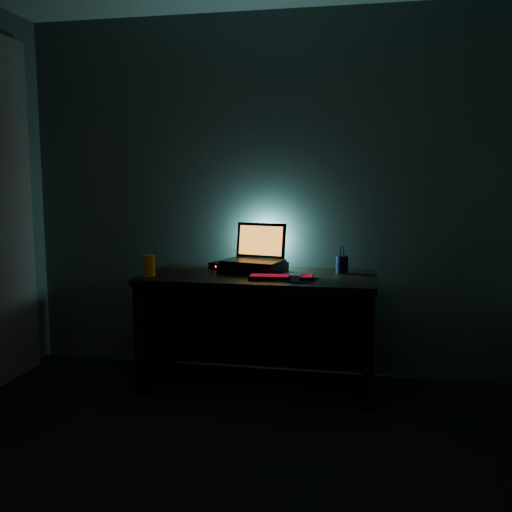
{
  "coord_description": "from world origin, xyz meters",
  "views": [
    {
      "loc": [
        0.68,
        -1.97,
        1.37
      ],
      "look_at": [
        -0.01,
        1.57,
        0.88
      ],
      "focal_mm": 40.0,
      "sensor_mm": 36.0,
      "label": 1
    }
  ],
  "objects_px": {
    "keyboard": "(281,277)",
    "router": "(221,266)",
    "laptop": "(256,253)",
    "pen_cup": "(342,264)",
    "juice_glass": "(149,266)",
    "mouse": "(297,277)"
  },
  "relations": [
    {
      "from": "keyboard",
      "to": "juice_glass",
      "type": "xyz_separation_m",
      "value": [
        -0.85,
        -0.05,
        0.06
      ]
    },
    {
      "from": "keyboard",
      "to": "mouse",
      "type": "xyz_separation_m",
      "value": [
        0.1,
        -0.01,
        0.01
      ]
    },
    {
      "from": "keyboard",
      "to": "router",
      "type": "relative_size",
      "value": 2.52
    },
    {
      "from": "laptop",
      "to": "juice_glass",
      "type": "relative_size",
      "value": 3.18
    },
    {
      "from": "juice_glass",
      "to": "pen_cup",
      "type": "bearing_deg",
      "value": 16.4
    },
    {
      "from": "laptop",
      "to": "mouse",
      "type": "xyz_separation_m",
      "value": [
        0.32,
        -0.31,
        -0.1
      ]
    },
    {
      "from": "laptop",
      "to": "pen_cup",
      "type": "distance_m",
      "value": 0.58
    },
    {
      "from": "laptop",
      "to": "juice_glass",
      "type": "distance_m",
      "value": 0.72
    },
    {
      "from": "laptop",
      "to": "router",
      "type": "relative_size",
      "value": 2.64
    },
    {
      "from": "laptop",
      "to": "keyboard",
      "type": "height_order",
      "value": "laptop"
    },
    {
      "from": "laptop",
      "to": "pen_cup",
      "type": "xyz_separation_m",
      "value": [
        0.58,
        0.0,
        -0.06
      ]
    },
    {
      "from": "keyboard",
      "to": "router",
      "type": "height_order",
      "value": "router"
    },
    {
      "from": "mouse",
      "to": "router",
      "type": "bearing_deg",
      "value": 163.44
    },
    {
      "from": "laptop",
      "to": "pen_cup",
      "type": "bearing_deg",
      "value": 13.98
    },
    {
      "from": "laptop",
      "to": "mouse",
      "type": "relative_size",
      "value": 3.88
    },
    {
      "from": "laptop",
      "to": "router",
      "type": "bearing_deg",
      "value": -172.32
    },
    {
      "from": "keyboard",
      "to": "mouse",
      "type": "relative_size",
      "value": 3.7
    },
    {
      "from": "router",
      "to": "laptop",
      "type": "bearing_deg",
      "value": 15.69
    },
    {
      "from": "laptop",
      "to": "juice_glass",
      "type": "xyz_separation_m",
      "value": [
        -0.63,
        -0.35,
        -0.05
      ]
    },
    {
      "from": "pen_cup",
      "to": "keyboard",
      "type": "bearing_deg",
      "value": -139.55
    },
    {
      "from": "mouse",
      "to": "pen_cup",
      "type": "bearing_deg",
      "value": 64.85
    },
    {
      "from": "laptop",
      "to": "router",
      "type": "xyz_separation_m",
      "value": [
        -0.26,
        0.03,
        -0.1
      ]
    }
  ]
}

